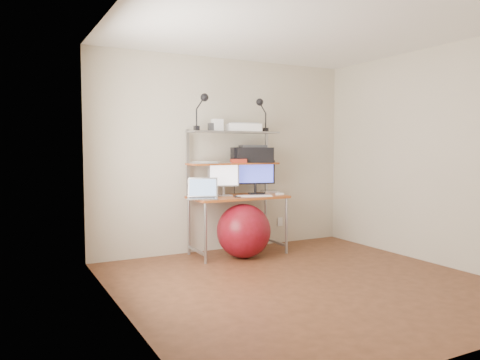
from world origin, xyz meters
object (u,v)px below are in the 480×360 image
object	(u,v)px
monitor_black	(256,174)
exercise_ball	(244,231)
laptop	(203,194)
printer	(253,154)
monitor_silver	(224,177)

from	to	relation	value
monitor_black	exercise_ball	xyz separation A→B (m)	(-0.35, -0.32, -0.67)
exercise_ball	laptop	bearing A→B (deg)	165.40
printer	monitor_silver	bearing A→B (deg)	-159.06
printer	exercise_ball	distance (m)	1.04
printer	exercise_ball	size ratio (longest dim) A/B	0.83
monitor_silver	monitor_black	size ratio (longest dim) A/B	0.87
monitor_black	printer	size ratio (longest dim) A/B	0.94
laptop	exercise_ball	xyz separation A→B (m)	(0.49, -0.13, -0.46)
monitor_silver	laptop	size ratio (longest dim) A/B	1.02
monitor_black	monitor_silver	bearing A→B (deg)	-162.28
monitor_silver	monitor_black	xyz separation A→B (m)	(0.47, 0.02, 0.02)
monitor_silver	monitor_black	world-z (taller)	monitor_black
monitor_silver	exercise_ball	world-z (taller)	monitor_silver
monitor_silver	printer	size ratio (longest dim) A/B	0.82
monitor_black	laptop	xyz separation A→B (m)	(-0.83, -0.19, -0.21)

